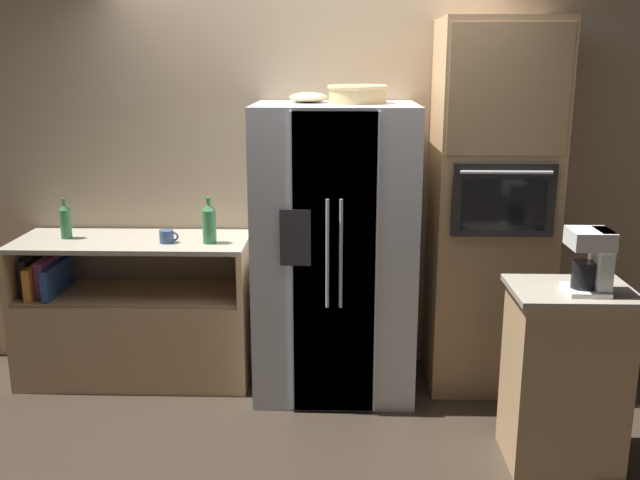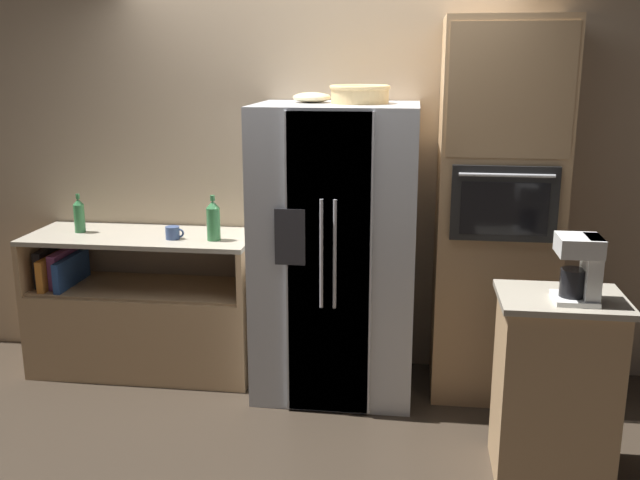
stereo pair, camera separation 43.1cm
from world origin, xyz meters
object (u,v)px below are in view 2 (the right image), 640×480
object	(u,v)px
coffee_maker	(582,266)
refrigerator	(336,251)
bottle_tall	(213,220)
wall_oven	(497,213)
wicker_basket	(360,93)
fruit_bowl	(312,97)
mug	(173,233)
bottle_short	(79,215)

from	to	relation	value
coffee_maker	refrigerator	bearing A→B (deg)	143.21
bottle_tall	wall_oven	bearing A→B (deg)	2.67
wicker_basket	bottle_tall	world-z (taller)	wicker_basket
fruit_bowl	mug	distance (m)	1.23
bottle_tall	coffee_maker	bearing A→B (deg)	-25.00
refrigerator	wall_oven	world-z (taller)	wall_oven
fruit_bowl	bottle_short	xyz separation A→B (m)	(-1.55, 0.01, -0.77)
refrigerator	wall_oven	size ratio (longest dim) A/B	0.79
refrigerator	mug	distance (m)	1.05
refrigerator	coffee_maker	world-z (taller)	refrigerator
wall_oven	wicker_basket	distance (m)	1.10
bottle_tall	bottle_short	bearing A→B (deg)	174.18
bottle_short	wall_oven	bearing A→B (deg)	-0.30
wicker_basket	bottle_tall	xyz separation A→B (m)	(-0.91, -0.03, -0.79)
bottle_tall	coffee_maker	world-z (taller)	coffee_maker
fruit_bowl	coffee_maker	size ratio (longest dim) A/B	0.73
refrigerator	mug	xyz separation A→B (m)	(-1.05, 0.01, 0.08)
wall_oven	wicker_basket	xyz separation A→B (m)	(-0.84, -0.05, 0.71)
refrigerator	coffee_maker	size ratio (longest dim) A/B	5.72
bottle_short	coffee_maker	size ratio (longest dim) A/B	0.82
mug	bottle_short	bearing A→B (deg)	171.53
bottle_short	coffee_maker	world-z (taller)	coffee_maker
wall_oven	wicker_basket	world-z (taller)	wall_oven
wall_oven	mug	world-z (taller)	wall_oven
bottle_short	mug	distance (m)	0.68
wall_oven	bottle_tall	xyz separation A→B (m)	(-1.75, -0.08, -0.08)
wall_oven	bottle_tall	distance (m)	1.75
wicker_basket	coffee_maker	size ratio (longest dim) A/B	1.15
wicker_basket	bottle_tall	bearing A→B (deg)	-177.96
fruit_bowl	bottle_tall	xyz separation A→B (m)	(-0.62, -0.09, -0.76)
refrigerator	mug	size ratio (longest dim) A/B	14.91
bottle_short	refrigerator	bearing A→B (deg)	-3.58
fruit_bowl	coffee_maker	distance (m)	1.89
wall_oven	bottle_tall	size ratio (longest dim) A/B	7.94
refrigerator	bottle_short	world-z (taller)	refrigerator
refrigerator	wall_oven	distance (m)	1.01
fruit_bowl	wall_oven	bearing A→B (deg)	-0.36
bottle_short	mug	size ratio (longest dim) A/B	2.13
bottle_tall	fruit_bowl	bearing A→B (deg)	8.18
fruit_bowl	bottle_tall	distance (m)	0.98
coffee_maker	wicker_basket	bearing A→B (deg)	138.80
wall_oven	fruit_bowl	xyz separation A→B (m)	(-1.13, 0.01, 0.68)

